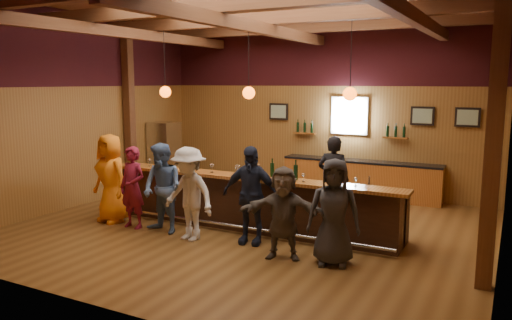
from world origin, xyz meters
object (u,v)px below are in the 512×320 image
at_px(customer_redvest, 133,187).
at_px(customer_brown, 283,213).
at_px(customer_navy, 250,195).
at_px(bottle_a, 272,170).
at_px(back_bar_cabinet, 360,179).
at_px(customer_dark, 334,212).
at_px(bartender, 333,179).
at_px(customer_denim, 163,189).
at_px(customer_orange, 111,178).
at_px(bar_counter, 253,202).
at_px(stainless_fridge, 165,154).
at_px(customer_white, 189,194).
at_px(ice_bucket, 254,170).

height_order(customer_redvest, customer_brown, customer_redvest).
bearing_deg(customer_navy, bottle_a, 75.89).
distance_m(back_bar_cabinet, customer_dark, 4.94).
xyz_separation_m(customer_redvest, customer_navy, (2.55, 0.22, 0.07)).
bearing_deg(customer_redvest, customer_brown, -0.80).
bearing_deg(bottle_a, bartender, 57.96).
xyz_separation_m(customer_denim, customer_navy, (1.80, 0.22, 0.02)).
relative_size(customer_orange, customer_dark, 1.07).
height_order(customer_orange, customer_denim, customer_orange).
height_order(customer_orange, bartender, customer_orange).
height_order(bar_counter, bottle_a, bottle_a).
bearing_deg(customer_denim, bartender, 50.16).
xyz_separation_m(stainless_fridge, bartender, (5.42, -1.37, 0.01)).
distance_m(customer_orange, bottle_a, 3.44).
bearing_deg(bottle_a, bar_counter, 159.86).
relative_size(customer_redvest, customer_dark, 0.95).
xyz_separation_m(stainless_fridge, customer_brown, (5.40, -3.82, -0.13)).
distance_m(customer_denim, customer_white, 0.72).
relative_size(bar_counter, customer_white, 3.62).
height_order(back_bar_cabinet, customer_dark, customer_dark).
xyz_separation_m(customer_redvest, customer_brown, (3.40, -0.21, -0.05)).
relative_size(customer_orange, ice_bucket, 7.87).
height_order(back_bar_cabinet, customer_denim, customer_denim).
bearing_deg(bottle_a, customer_redvest, -159.80).
relative_size(customer_white, ice_bucket, 7.41).
distance_m(customer_orange, ice_bucket, 3.11).
height_order(back_bar_cabinet, customer_redvest, customer_redvest).
relative_size(customer_navy, ice_bucket, 7.61).
bearing_deg(back_bar_cabinet, customer_dark, -79.08).
height_order(stainless_fridge, customer_dark, stainless_fridge).
distance_m(customer_brown, ice_bucket, 1.58).
relative_size(customer_dark, ice_bucket, 7.34).
bearing_deg(customer_brown, ice_bucket, 119.11).
relative_size(stainless_fridge, customer_dark, 1.04).
bearing_deg(customer_dark, customer_denim, 162.93).
distance_m(customer_navy, ice_bucket, 0.74).
distance_m(bar_counter, stainless_fridge, 4.81).
bearing_deg(stainless_fridge, back_bar_cabinet, 11.93).
bearing_deg(customer_white, back_bar_cabinet, 78.78).
xyz_separation_m(stainless_fridge, customer_redvest, (2.00, -3.60, -0.08)).
bearing_deg(customer_navy, bar_counter, 106.82).
bearing_deg(bar_counter, customer_white, -117.09).
height_order(bar_counter, customer_white, customer_white).
xyz_separation_m(customer_orange, ice_bucket, (3.01, 0.71, 0.30)).
distance_m(customer_orange, bartender, 4.63).
relative_size(customer_brown, bottle_a, 4.34).
relative_size(back_bar_cabinet, customer_dark, 2.32).
height_order(customer_redvest, bottle_a, customer_redvest).
xyz_separation_m(customer_orange, customer_navy, (3.25, 0.09, -0.03)).
xyz_separation_m(customer_white, customer_navy, (1.09, 0.36, 0.02)).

